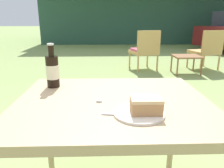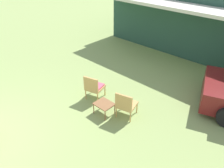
{
  "view_description": "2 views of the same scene",
  "coord_description": "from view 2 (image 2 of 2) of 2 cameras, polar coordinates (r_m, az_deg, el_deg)",
  "views": [
    {
      "loc": [
        -0.03,
        -0.98,
        1.07
      ],
      "look_at": [
        0.0,
        0.1,
        0.74
      ],
      "focal_mm": 35.0,
      "sensor_mm": 36.0,
      "label": 1
    },
    {
      "loc": [
        5.13,
        -0.23,
        4.13
      ],
      "look_at": [
        1.61,
        3.54,
        0.9
      ],
      "focal_mm": 35.0,
      "sensor_mm": 36.0,
      "label": 2
    }
  ],
  "objects": [
    {
      "name": "cabin_building",
      "position": [
        11.51,
        25.22,
        15.42
      ],
      "size": [
        8.71,
        5.55,
        2.76
      ],
      "color": "#284C3D",
      "rests_on": "ground_plane"
    },
    {
      "name": "wicker_chair_cushioned",
      "position": [
        6.85,
        -4.72,
        -0.63
      ],
      "size": [
        0.61,
        0.63,
        0.83
      ],
      "rotation": [
        0.0,
        0.0,
        3.41
      ],
      "color": "tan",
      "rests_on": "ground_plane"
    },
    {
      "name": "wicker_chair_plain",
      "position": [
        6.08,
        3.59,
        -5.23
      ],
      "size": [
        0.61,
        0.63,
        0.83
      ],
      "rotation": [
        0.0,
        0.0,
        3.4
      ],
      "color": "tan",
      "rests_on": "ground_plane"
    },
    {
      "name": "garden_side_table",
      "position": [
        6.26,
        -2.09,
        -5.44
      ],
      "size": [
        0.52,
        0.44,
        0.36
      ],
      "color": "brown",
      "rests_on": "ground_plane"
    }
  ]
}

